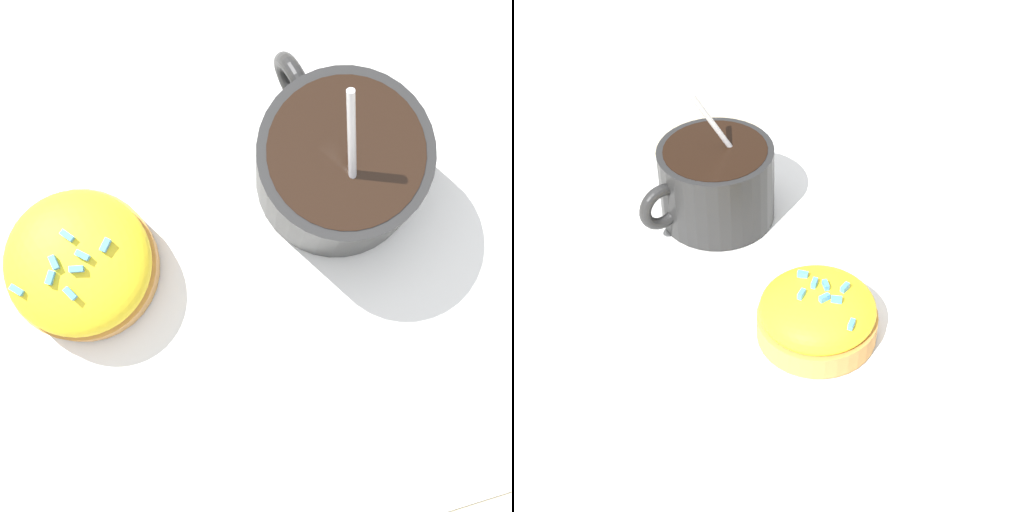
% 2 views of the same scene
% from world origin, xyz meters
% --- Properties ---
extents(ground_plane, '(3.00, 3.00, 0.00)m').
position_xyz_m(ground_plane, '(0.00, 0.00, 0.00)').
color(ground_plane, '#C6B793').
extents(paper_napkin, '(0.34, 0.36, 0.00)m').
position_xyz_m(paper_napkin, '(0.00, 0.00, 0.00)').
color(paper_napkin, white).
rests_on(paper_napkin, ground_plane).
extents(coffee_cup, '(0.09, 0.11, 0.11)m').
position_xyz_m(coffee_cup, '(-0.07, -0.01, 0.04)').
color(coffee_cup, black).
rests_on(coffee_cup, paper_napkin).
extents(frosted_pastry, '(0.08, 0.08, 0.04)m').
position_xyz_m(frosted_pastry, '(0.07, -0.01, 0.02)').
color(frosted_pastry, '#C18442').
rests_on(frosted_pastry, paper_napkin).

